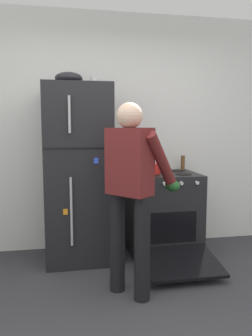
# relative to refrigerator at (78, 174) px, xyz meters

# --- Properties ---
(kitchen_wall_back) EXTENTS (6.00, 0.10, 2.70)m
(kitchen_wall_back) POSITION_rel_refrigerator_xyz_m (0.40, 0.38, 0.43)
(kitchen_wall_back) COLOR white
(kitchen_wall_back) RESTS_ON ground
(refrigerator) EXTENTS (0.68, 0.72, 1.84)m
(refrigerator) POSITION_rel_refrigerator_xyz_m (0.00, 0.00, 0.00)
(refrigerator) COLOR black
(refrigerator) RESTS_ON ground
(stove_range) EXTENTS (0.76, 1.21, 0.91)m
(stove_range) POSITION_rel_refrigerator_xyz_m (0.93, -0.02, -0.48)
(stove_range) COLOR black
(stove_range) RESTS_ON ground
(person_cook) EXTENTS (0.64, 0.67, 1.60)m
(person_cook) POSITION_rel_refrigerator_xyz_m (0.40, -0.87, 0.03)
(person_cook) COLOR black
(person_cook) RESTS_ON ground
(red_pot) EXTENTS (0.32, 0.22, 0.11)m
(red_pot) POSITION_rel_refrigerator_xyz_m (0.77, -0.05, 0.05)
(red_pot) COLOR red
(red_pot) RESTS_ON stove_range
(coffee_mug) EXTENTS (0.11, 0.08, 0.10)m
(coffee_mug) POSITION_rel_refrigerator_xyz_m (0.18, 0.05, 0.97)
(coffee_mug) COLOR silver
(coffee_mug) RESTS_ON refrigerator
(pepper_mill) EXTENTS (0.05, 0.05, 0.17)m
(pepper_mill) POSITION_rel_refrigerator_xyz_m (1.23, 0.20, 0.07)
(pepper_mill) COLOR brown
(pepper_mill) RESTS_ON stove_range
(mixing_bowl) EXTENTS (0.28, 0.28, 0.13)m
(mixing_bowl) POSITION_rel_refrigerator_xyz_m (-0.08, 0.00, 0.98)
(mixing_bowl) COLOR black
(mixing_bowl) RESTS_ON refrigerator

